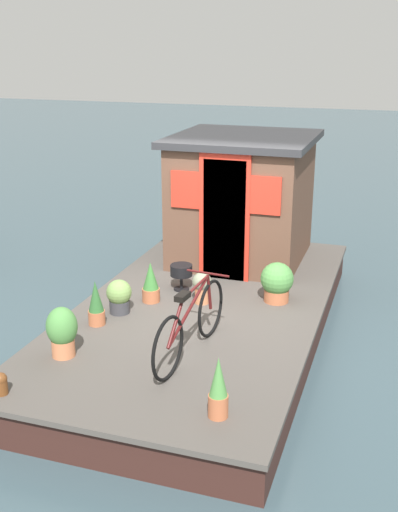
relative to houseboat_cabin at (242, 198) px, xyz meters
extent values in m
plane|color=#384C54|center=(-1.88, 0.00, -1.43)|extent=(60.00, 60.00, 0.00)
cube|color=#4C4742|center=(-1.88, 0.00, -0.99)|extent=(5.99, 3.01, 0.06)
cube|color=#381E19|center=(-1.88, 0.00, -1.22)|extent=(5.87, 2.95, 0.41)
cube|color=brown|center=(0.01, 0.00, -0.06)|extent=(1.92, 1.86, 1.79)
cube|color=#28282B|center=(0.01, 0.00, 0.89)|extent=(2.12, 2.06, 0.10)
cube|color=#144733|center=(-0.97, 0.00, -0.11)|extent=(0.04, 0.60, 1.70)
cube|color=red|center=(-0.97, 0.00, -0.06)|extent=(0.03, 0.72, 1.80)
cube|color=red|center=(-0.97, -0.56, 0.29)|extent=(0.03, 0.44, 0.52)
cube|color=red|center=(-0.97, 0.56, 0.29)|extent=(0.03, 0.44, 0.52)
torus|color=black|center=(-2.76, -0.36, -0.62)|extent=(0.67, 0.10, 0.67)
torus|color=black|center=(-3.83, -0.26, -0.62)|extent=(0.67, 0.10, 0.67)
cylinder|color=#4C1414|center=(-3.34, -0.31, -0.41)|extent=(1.00, 0.14, 0.46)
cylinder|color=#4C1414|center=(-3.17, -0.32, -0.21)|extent=(0.64, 0.10, 0.06)
cylinder|color=#4C1414|center=(-3.66, -0.27, -0.43)|extent=(0.37, 0.07, 0.42)
cylinder|color=#4C1414|center=(-2.81, -0.36, -0.41)|extent=(0.12, 0.05, 0.43)
cube|color=black|center=(-3.49, -0.29, -0.20)|extent=(0.21, 0.12, 0.06)
cylinder|color=#4C1414|center=(-2.85, -0.36, -0.17)|extent=(0.07, 0.50, 0.02)
cylinder|color=#B2603D|center=(-2.06, 0.66, -0.87)|extent=(0.23, 0.23, 0.18)
cone|color=#387533|center=(-2.06, 0.66, -0.60)|extent=(0.21, 0.21, 0.36)
cylinder|color=#B2603D|center=(-4.32, -0.92, -0.85)|extent=(0.18, 0.18, 0.22)
cone|color=#4C8942|center=(-4.32, -0.92, -0.55)|extent=(0.17, 0.17, 0.37)
cylinder|color=#B2603D|center=(-1.55, -0.88, -0.87)|extent=(0.32, 0.32, 0.16)
sphere|color=#4C8942|center=(-1.55, -0.88, -0.64)|extent=(0.43, 0.43, 0.43)
cylinder|color=#C6754C|center=(-3.74, 0.98, -0.86)|extent=(0.25, 0.25, 0.19)
ellipsoid|color=#4C8942|center=(-3.74, 0.98, -0.61)|extent=(0.33, 0.33, 0.43)
cylinder|color=#B2603D|center=(-2.91, 1.01, -0.87)|extent=(0.20, 0.20, 0.17)
cone|color=#2D602D|center=(-2.91, 1.01, -0.59)|extent=(0.18, 0.18, 0.38)
cylinder|color=#C6754C|center=(-1.90, 0.02, -0.85)|extent=(0.18, 0.18, 0.21)
ellipsoid|color=gray|center=(-1.90, 0.02, -0.66)|extent=(0.25, 0.25, 0.24)
cylinder|color=#38383D|center=(-2.51, 0.90, -0.87)|extent=(0.25, 0.25, 0.16)
sphere|color=#70934C|center=(-2.51, 0.90, -0.68)|extent=(0.31, 0.31, 0.31)
cylinder|color=black|center=(-1.56, 0.43, -0.67)|extent=(0.30, 0.30, 0.15)
cylinder|color=black|center=(-1.56, 0.43, -0.85)|extent=(0.04, 0.04, 0.21)
cylinder|color=black|center=(-1.56, 0.43, -0.95)|extent=(0.21, 0.21, 0.02)
cylinder|color=brown|center=(-4.61, 1.15, -0.88)|extent=(0.12, 0.12, 0.16)
sphere|color=brown|center=(-4.61, 1.15, -0.80)|extent=(0.13, 0.13, 0.13)
camera|label=1|loc=(-9.04, -2.31, 2.25)|focal=44.32mm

